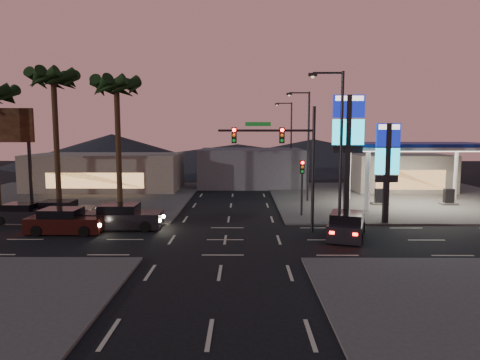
{
  "coord_description": "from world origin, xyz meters",
  "views": [
    {
      "loc": [
        1.06,
        -24.95,
        6.41
      ],
      "look_at": [
        0.85,
        5.34,
        3.0
      ],
      "focal_mm": 32.0,
      "sensor_mm": 36.0,
      "label": 1
    }
  ],
  "objects_px": {
    "gas_station": "(416,147)",
    "suv_station": "(347,225)",
    "car_lane_a_front": "(123,217)",
    "car_lane_b_front": "(62,212)",
    "car_lane_a_mid": "(65,222)",
    "car_lane_b_mid": "(24,214)",
    "pylon_sign_tall": "(348,132)",
    "traffic_signal_mast": "(286,151)",
    "pylon_sign_short": "(387,158)"
  },
  "relations": [
    {
      "from": "car_lane_a_mid",
      "to": "car_lane_b_front",
      "type": "bearing_deg",
      "value": 115.62
    },
    {
      "from": "traffic_signal_mast",
      "to": "car_lane_a_mid",
      "type": "height_order",
      "value": "traffic_signal_mast"
    },
    {
      "from": "traffic_signal_mast",
      "to": "suv_station",
      "type": "height_order",
      "value": "traffic_signal_mast"
    },
    {
      "from": "gas_station",
      "to": "car_lane_a_mid",
      "type": "height_order",
      "value": "gas_station"
    },
    {
      "from": "gas_station",
      "to": "car_lane_b_mid",
      "type": "bearing_deg",
      "value": -166.66
    },
    {
      "from": "car_lane_b_front",
      "to": "car_lane_b_mid",
      "type": "height_order",
      "value": "car_lane_b_front"
    },
    {
      "from": "car_lane_a_front",
      "to": "car_lane_a_mid",
      "type": "xyz_separation_m",
      "value": [
        -3.35,
        -1.26,
        -0.03
      ]
    },
    {
      "from": "car_lane_a_front",
      "to": "suv_station",
      "type": "relative_size",
      "value": 1.0
    },
    {
      "from": "traffic_signal_mast",
      "to": "car_lane_a_mid",
      "type": "bearing_deg",
      "value": -178.76
    },
    {
      "from": "car_lane_b_mid",
      "to": "suv_station",
      "type": "relative_size",
      "value": 0.85
    },
    {
      "from": "gas_station",
      "to": "pylon_sign_short",
      "type": "distance_m",
      "value": 9.02
    },
    {
      "from": "car_lane_b_front",
      "to": "suv_station",
      "type": "relative_size",
      "value": 0.9
    },
    {
      "from": "pylon_sign_short",
      "to": "car_lane_a_mid",
      "type": "distance_m",
      "value": 21.79
    },
    {
      "from": "pylon_sign_tall",
      "to": "traffic_signal_mast",
      "type": "height_order",
      "value": "pylon_sign_tall"
    },
    {
      "from": "pylon_sign_tall",
      "to": "suv_station",
      "type": "distance_m",
      "value": 7.49
    },
    {
      "from": "car_lane_a_front",
      "to": "car_lane_b_mid",
      "type": "bearing_deg",
      "value": 166.44
    },
    {
      "from": "gas_station",
      "to": "suv_station",
      "type": "xyz_separation_m",
      "value": [
        -8.6,
        -11.27,
        -4.35
      ]
    },
    {
      "from": "traffic_signal_mast",
      "to": "suv_station",
      "type": "xyz_separation_m",
      "value": [
        3.64,
        -1.26,
        -4.5
      ]
    },
    {
      "from": "traffic_signal_mast",
      "to": "car_lane_b_mid",
      "type": "distance_m",
      "value": 19.01
    },
    {
      "from": "traffic_signal_mast",
      "to": "car_lane_b_mid",
      "type": "relative_size",
      "value": 1.86
    },
    {
      "from": "gas_station",
      "to": "car_lane_a_mid",
      "type": "relative_size",
      "value": 2.49
    },
    {
      "from": "car_lane_a_mid",
      "to": "pylon_sign_short",
      "type": "bearing_deg",
      "value": 7.55
    },
    {
      "from": "pylon_sign_short",
      "to": "car_lane_b_mid",
      "type": "height_order",
      "value": "pylon_sign_short"
    },
    {
      "from": "car_lane_b_front",
      "to": "car_lane_b_mid",
      "type": "xyz_separation_m",
      "value": [
        -2.45,
        -0.61,
        -0.04
      ]
    },
    {
      "from": "car_lane_b_front",
      "to": "suv_station",
      "type": "distance_m",
      "value": 19.98
    },
    {
      "from": "gas_station",
      "to": "car_lane_b_mid",
      "type": "relative_size",
      "value": 2.83
    },
    {
      "from": "traffic_signal_mast",
      "to": "suv_station",
      "type": "distance_m",
      "value": 5.92
    },
    {
      "from": "car_lane_a_front",
      "to": "car_lane_b_front",
      "type": "bearing_deg",
      "value": 154.54
    },
    {
      "from": "pylon_sign_tall",
      "to": "suv_station",
      "type": "bearing_deg",
      "value": -102.97
    },
    {
      "from": "car_lane_b_front",
      "to": "pylon_sign_short",
      "type": "bearing_deg",
      "value": -2.21
    },
    {
      "from": "pylon_sign_short",
      "to": "car_lane_a_front",
      "type": "bearing_deg",
      "value": -175.04
    },
    {
      "from": "pylon_sign_tall",
      "to": "car_lane_b_mid",
      "type": "bearing_deg",
      "value": -178.19
    },
    {
      "from": "suv_station",
      "to": "traffic_signal_mast",
      "type": "bearing_deg",
      "value": 160.94
    },
    {
      "from": "pylon_sign_tall",
      "to": "suv_station",
      "type": "height_order",
      "value": "pylon_sign_tall"
    },
    {
      "from": "gas_station",
      "to": "car_lane_b_front",
      "type": "xyz_separation_m",
      "value": [
        -28.03,
        -6.61,
        -4.4
      ]
    },
    {
      "from": "pylon_sign_tall",
      "to": "car_lane_a_mid",
      "type": "xyz_separation_m",
      "value": [
        -18.75,
        -3.82,
        -5.66
      ]
    },
    {
      "from": "gas_station",
      "to": "car_lane_b_front",
      "type": "relative_size",
      "value": 2.68
    },
    {
      "from": "car_lane_a_front",
      "to": "car_lane_b_mid",
      "type": "distance_m",
      "value": 7.79
    },
    {
      "from": "gas_station",
      "to": "pylon_sign_short",
      "type": "xyz_separation_m",
      "value": [
        -5.0,
        -7.5,
        -0.42
      ]
    },
    {
      "from": "pylon_sign_tall",
      "to": "car_lane_b_mid",
      "type": "height_order",
      "value": "pylon_sign_tall"
    },
    {
      "from": "car_lane_a_front",
      "to": "car_lane_a_mid",
      "type": "height_order",
      "value": "car_lane_a_front"
    },
    {
      "from": "gas_station",
      "to": "car_lane_b_front",
      "type": "distance_m",
      "value": 29.13
    },
    {
      "from": "car_lane_a_front",
      "to": "car_lane_a_mid",
      "type": "bearing_deg",
      "value": -159.34
    },
    {
      "from": "gas_station",
      "to": "traffic_signal_mast",
      "type": "distance_m",
      "value": 15.82
    },
    {
      "from": "traffic_signal_mast",
      "to": "car_lane_b_mid",
      "type": "height_order",
      "value": "traffic_signal_mast"
    },
    {
      "from": "car_lane_a_mid",
      "to": "car_lane_b_mid",
      "type": "bearing_deg",
      "value": 143.82
    },
    {
      "from": "car_lane_b_front",
      "to": "car_lane_b_mid",
      "type": "bearing_deg",
      "value": -165.93
    },
    {
      "from": "car_lane_a_mid",
      "to": "car_lane_b_front",
      "type": "relative_size",
      "value": 1.08
    },
    {
      "from": "car_lane_a_mid",
      "to": "car_lane_b_mid",
      "type": "distance_m",
      "value": 5.24
    },
    {
      "from": "pylon_sign_short",
      "to": "car_lane_a_mid",
      "type": "bearing_deg",
      "value": -172.45
    }
  ]
}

